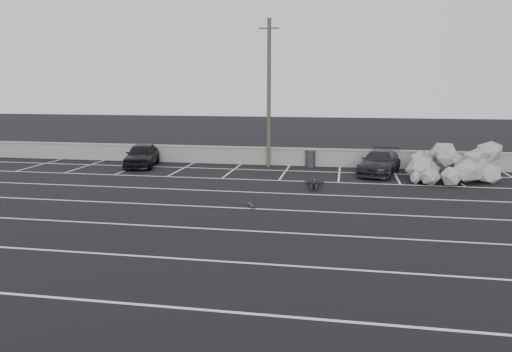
% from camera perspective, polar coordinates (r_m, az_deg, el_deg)
% --- Properties ---
extents(ground, '(120.00, 120.00, 0.00)m').
position_cam_1_polar(ground, '(17.01, -4.88, -6.07)').
color(ground, black).
rests_on(ground, ground).
extents(seawall, '(50.00, 0.45, 1.06)m').
position_cam_1_polar(seawall, '(30.35, 2.03, 2.32)').
color(seawall, gray).
rests_on(seawall, ground).
extents(stall_lines, '(36.00, 20.05, 0.01)m').
position_cam_1_polar(stall_lines, '(21.17, -1.98, -2.73)').
color(stall_lines, silver).
rests_on(stall_lines, ground).
extents(car_left, '(2.44, 4.33, 1.39)m').
position_cam_1_polar(car_left, '(30.43, -12.91, 2.36)').
color(car_left, black).
rests_on(car_left, ground).
extents(car_right, '(2.80, 4.72, 1.28)m').
position_cam_1_polar(car_right, '(27.97, 13.95, 1.52)').
color(car_right, black).
rests_on(car_right, ground).
extents(utility_pole, '(1.14, 0.23, 8.53)m').
position_cam_1_polar(utility_pole, '(29.29, 1.49, 9.43)').
color(utility_pole, '#4C4238').
rests_on(utility_pole, ground).
extents(trash_bin, '(0.82, 0.82, 0.98)m').
position_cam_1_polar(trash_bin, '(29.72, 6.24, 1.99)').
color(trash_bin, '#28292B').
rests_on(trash_bin, ground).
extents(riprap_pile, '(4.51, 3.93, 1.50)m').
position_cam_1_polar(riprap_pile, '(27.23, 21.24, 0.73)').
color(riprap_pile, '#A7A39C').
rests_on(riprap_pile, ground).
extents(person, '(1.12, 2.46, 0.48)m').
position_cam_1_polar(person, '(24.11, 6.69, -0.60)').
color(person, black).
rests_on(person, ground).
extents(skateboard, '(0.42, 0.69, 0.08)m').
position_cam_1_polar(skateboard, '(19.94, -0.54, -3.37)').
color(skateboard, black).
rests_on(skateboard, ground).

